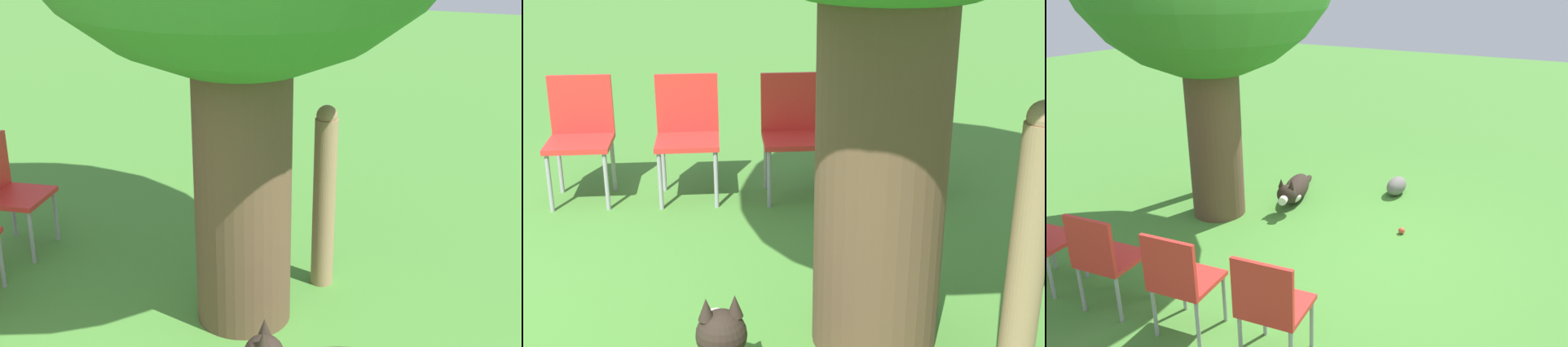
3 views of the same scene
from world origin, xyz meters
The scene contains 8 objects.
ground_plane centered at (0.00, 0.00, 0.00)m, with size 30.00×30.00×0.00m, color #478433.
dog centered at (0.77, 0.90, 0.15)m, with size 1.23×0.49×0.42m.
fence_post centered at (0.43, 2.06, 0.64)m, with size 0.15×0.15×1.27m.
red_chair_0 centered at (-1.68, -0.46, 0.50)m, with size 0.48×0.50×0.87m.
red_chair_1 centered at (-1.75, 0.28, 0.50)m, with size 0.48×0.50×0.87m.
red_chair_2 centered at (-1.83, 1.02, 0.50)m, with size 0.48×0.50×0.87m.
tennis_ball centered at (0.64, -0.52, 0.03)m, with size 0.07×0.07×0.07m.
garden_rock centered at (1.63, -0.07, 0.11)m, with size 0.39×0.21×0.22m.
Camera 3 is at (-4.01, -2.14, 2.51)m, focal length 35.00 mm.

